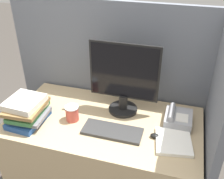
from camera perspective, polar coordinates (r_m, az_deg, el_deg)
cubicle_panel_rear at (r=2.14m, az=1.53°, el=-0.75°), size 1.72×0.04×1.47m
cubicle_panel_right at (r=1.81m, az=20.45°, el=-9.87°), size 0.04×0.77×1.47m
desk at (r=2.07m, az=-1.59°, el=-14.91°), size 1.32×0.71×0.74m
monitor at (r=1.80m, az=2.59°, el=2.10°), size 0.48×0.21×0.52m
keyboard at (r=1.72m, az=0.06°, el=-9.05°), size 0.39×0.15×0.02m
mouse at (r=1.70m, az=9.29°, el=-9.92°), size 0.06×0.04×0.03m
coffee_cup at (r=1.82m, az=-8.67°, el=-5.12°), size 0.09×0.09×0.11m
book_stack at (r=1.86m, az=-17.96°, el=-4.41°), size 0.25×0.30×0.18m
desk_telephone at (r=1.84m, az=14.10°, el=-6.12°), size 0.18×0.20×0.10m
paper_pile at (r=1.69m, az=13.24°, el=-10.96°), size 0.25×0.27×0.02m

